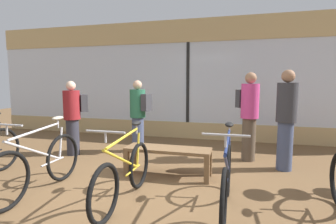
% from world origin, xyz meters
% --- Properties ---
extents(ground_plane, '(24.00, 24.00, 0.00)m').
position_xyz_m(ground_plane, '(0.00, 0.00, 0.00)').
color(ground_plane, brown).
extents(shop_back_wall, '(12.00, 0.08, 3.20)m').
position_xyz_m(shop_back_wall, '(0.00, 3.68, 1.64)').
color(shop_back_wall, tan).
rests_on(shop_back_wall, ground_plane).
extents(bicycle_left, '(0.46, 1.78, 1.05)m').
position_xyz_m(bicycle_left, '(-1.28, -0.43, 0.40)').
color(bicycle_left, black).
rests_on(bicycle_left, ground_plane).
extents(bicycle_center, '(0.46, 1.69, 1.02)m').
position_xyz_m(bicycle_center, '(-0.02, -0.38, 0.37)').
color(bicycle_center, black).
rests_on(bicycle_center, ground_plane).
extents(bicycle_right, '(0.46, 1.77, 1.04)m').
position_xyz_m(bicycle_right, '(1.25, -0.32, 0.40)').
color(bicycle_right, black).
rests_on(bicycle_right, ground_plane).
extents(display_bench, '(1.40, 0.44, 0.47)m').
position_xyz_m(display_bench, '(0.26, 0.70, 0.38)').
color(display_bench, brown).
rests_on(display_bench, ground_plane).
extents(customer_near_rack, '(0.52, 0.56, 1.73)m').
position_xyz_m(customer_near_rack, '(1.55, 1.96, 0.93)').
color(customer_near_rack, brown).
rests_on(customer_near_rack, ground_plane).
extents(customer_by_window, '(0.54, 0.55, 1.56)m').
position_xyz_m(customer_by_window, '(-2.01, 1.40, 0.84)').
color(customer_by_window, '#2D2D38').
rests_on(customer_by_window, ground_plane).
extents(customer_mid_floor, '(0.54, 0.42, 1.58)m').
position_xyz_m(customer_mid_floor, '(-0.77, 2.00, 0.85)').
color(customer_mid_floor, '#424C6B').
rests_on(customer_mid_floor, ground_plane).
extents(customer_near_bench, '(0.41, 0.41, 1.75)m').
position_xyz_m(customer_near_bench, '(2.15, 1.52, 0.92)').
color(customer_near_bench, '#424C6B').
rests_on(customer_near_bench, ground_plane).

